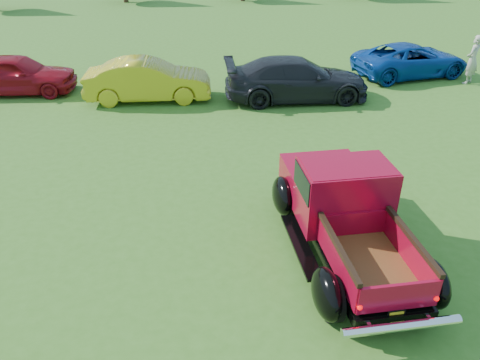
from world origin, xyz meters
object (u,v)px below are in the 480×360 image
Objects in this scene: pickup_truck at (342,207)px; show_car_blue at (411,60)px; show_car_yellow at (148,80)px; show_car_red at (16,74)px; show_car_grey at (297,79)px; spectator at (472,60)px.

show_car_blue is (7.11, 10.37, -0.19)m from pickup_truck.
show_car_red is at bearing 76.77° from show_car_yellow.
pickup_truck reaches higher than show_car_grey.
show_car_blue is at bearing -79.04° from show_car_yellow.
show_car_yellow is 5.35m from show_car_grey.
show_car_grey is 5.80m from show_car_blue.
show_car_red is 0.83× the size of show_car_grey.
spectator is at bearing -132.67° from show_car_blue.
show_car_yellow is at bearing -101.04° from show_car_red.
show_car_blue is 2.53× the size of spectator.
show_car_yellow is 12.62m from spectator.
show_car_grey is 7.36m from spectator.
spectator reaches higher than show_car_red.
show_car_red is (-8.52, 11.10, -0.12)m from pickup_truck.
pickup_truck is 1.15× the size of show_car_red.
pickup_truck is 1.03× the size of show_car_blue.
pickup_truck is 2.60× the size of spectator.
show_car_red is at bearing 129.40° from pickup_truck.
pickup_truck reaches higher than show_car_yellow.
spectator is at bearing 47.11° from pickup_truck.
spectator is (1.85, -1.35, 0.28)m from show_car_blue.
show_car_grey is at bearing -32.30° from spectator.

